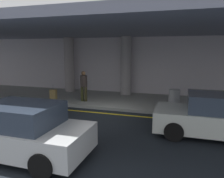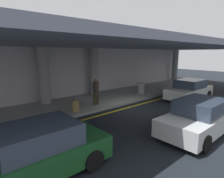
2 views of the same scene
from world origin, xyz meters
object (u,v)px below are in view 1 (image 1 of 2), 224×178
(car_silver, at_px, (19,131))
(suitcase_upright_secondary, at_px, (53,95))
(car_silver_no2, at_px, (217,117))
(traveler_with_luggage, at_px, (84,84))
(trash_bin_steel, at_px, (174,98))
(support_column_center, at_px, (126,66))
(support_column_left_mid, at_px, (69,65))

(car_silver, xyz_separation_m, suitcase_upright_secondary, (-2.58, 5.81, -0.25))
(car_silver_no2, height_order, suitcase_upright_secondary, car_silver_no2)
(car_silver_no2, distance_m, traveler_with_luggage, 7.05)
(car_silver, xyz_separation_m, trash_bin_steel, (3.99, 6.50, -0.14))
(support_column_center, height_order, trash_bin_steel, support_column_center)
(support_column_left_mid, height_order, support_column_center, same)
(traveler_with_luggage, distance_m, trash_bin_steel, 4.88)
(support_column_left_mid, relative_size, trash_bin_steel, 4.29)
(car_silver_no2, xyz_separation_m, suitcase_upright_secondary, (-8.11, 2.63, -0.25))
(support_column_center, relative_size, car_silver, 0.89)
(support_column_left_mid, height_order, car_silver_no2, support_column_left_mid)
(support_column_left_mid, bearing_deg, car_silver, -70.47)
(traveler_with_luggage, relative_size, trash_bin_steel, 1.98)
(car_silver, bearing_deg, traveler_with_luggage, -78.93)
(car_silver, distance_m, traveler_with_luggage, 6.23)
(trash_bin_steel, bearing_deg, car_silver_no2, -65.26)
(car_silver, height_order, car_silver_no2, same)
(support_column_left_mid, distance_m, trash_bin_steel, 7.56)
(car_silver, bearing_deg, trash_bin_steel, -118.33)
(support_column_left_mid, height_order, suitcase_upright_secondary, support_column_left_mid)
(support_column_left_mid, bearing_deg, trash_bin_steel, -17.45)
(support_column_center, distance_m, traveler_with_luggage, 3.23)
(suitcase_upright_secondary, height_order, trash_bin_steel, suitcase_upright_secondary)
(car_silver_no2, xyz_separation_m, trash_bin_steel, (-1.53, 3.33, -0.14))
(car_silver, bearing_deg, suitcase_upright_secondary, -62.82)
(car_silver, distance_m, trash_bin_steel, 7.63)
(support_column_left_mid, xyz_separation_m, car_silver, (3.10, -8.73, -1.26))
(support_column_center, height_order, car_silver_no2, support_column_center)
(traveler_with_luggage, bearing_deg, car_silver_no2, -169.60)
(support_column_center, xyz_separation_m, traveler_with_luggage, (-1.75, -2.57, -0.86))
(support_column_left_mid, distance_m, car_silver, 9.35)
(car_silver_no2, height_order, traveler_with_luggage, traveler_with_luggage)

